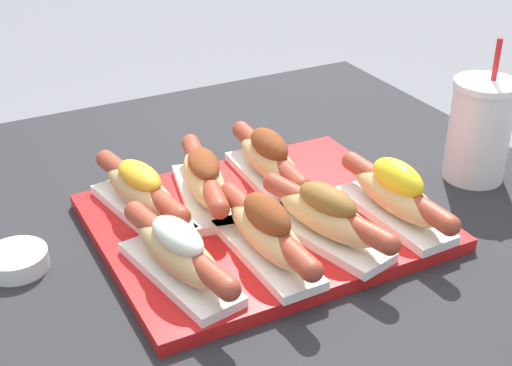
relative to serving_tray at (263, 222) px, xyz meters
name	(u,v)px	position (x,y,z in m)	size (l,w,h in m)	color
serving_tray	(263,222)	(0.00, 0.00, 0.00)	(0.42, 0.34, 0.02)	red
hot_dog_0	(179,253)	(-0.15, -0.08, 0.04)	(0.09, 0.22, 0.07)	white
hot_dog_1	(267,232)	(-0.04, -0.09, 0.04)	(0.06, 0.22, 0.08)	white
hot_dog_2	(327,216)	(0.04, -0.09, 0.04)	(0.10, 0.21, 0.07)	white
hot_dog_3	(396,194)	(0.15, -0.08, 0.04)	(0.07, 0.22, 0.08)	white
hot_dog_4	(141,191)	(-0.14, 0.08, 0.04)	(0.09, 0.22, 0.07)	white
hot_dog_5	(204,178)	(-0.05, 0.07, 0.04)	(0.10, 0.22, 0.07)	white
hot_dog_6	(269,160)	(0.05, 0.08, 0.04)	(0.07, 0.22, 0.08)	white
sauce_bowl	(16,259)	(-0.31, 0.06, 0.00)	(0.08, 0.08, 0.02)	white
drink_cup	(479,130)	(0.35, -0.02, 0.07)	(0.09, 0.09, 0.21)	white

